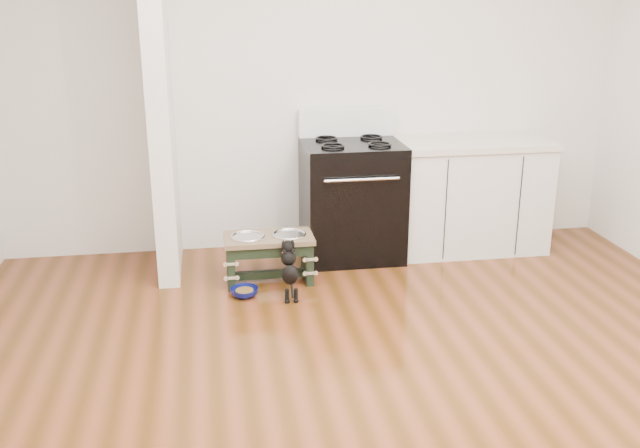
% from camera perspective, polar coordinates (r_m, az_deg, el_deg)
% --- Properties ---
extents(ground, '(5.00, 5.00, 0.00)m').
position_cam_1_polar(ground, '(3.84, 5.36, -14.05)').
color(ground, '#4C2A0D').
rests_on(ground, ground).
extents(room_shell, '(5.00, 5.00, 5.00)m').
position_cam_1_polar(room_shell, '(3.28, 6.21, 10.64)').
color(room_shell, silver).
rests_on(room_shell, ground).
extents(partition_wall, '(0.15, 0.80, 2.70)m').
position_cam_1_polar(partition_wall, '(5.29, -12.74, 10.28)').
color(partition_wall, silver).
rests_on(partition_wall, ground).
extents(oven_range, '(0.76, 0.69, 1.14)m').
position_cam_1_polar(oven_range, '(5.63, 2.55, 2.10)').
color(oven_range, black).
rests_on(oven_range, ground).
extents(cabinet_run, '(1.24, 0.64, 0.91)m').
position_cam_1_polar(cabinet_run, '(5.92, 11.84, 2.30)').
color(cabinet_run, silver).
rests_on(cabinet_run, ground).
extents(dog_feeder, '(0.64, 0.34, 0.37)m').
position_cam_1_polar(dog_feeder, '(5.18, -4.11, -2.03)').
color(dog_feeder, black).
rests_on(dog_feeder, ground).
extents(puppy, '(0.11, 0.33, 0.39)m').
position_cam_1_polar(puppy, '(4.93, -2.46, -3.54)').
color(puppy, black).
rests_on(puppy, ground).
extents(floor_bowl, '(0.20, 0.20, 0.06)m').
position_cam_1_polar(floor_bowl, '(5.03, -6.07, -5.44)').
color(floor_bowl, '#0B104F').
rests_on(floor_bowl, ground).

